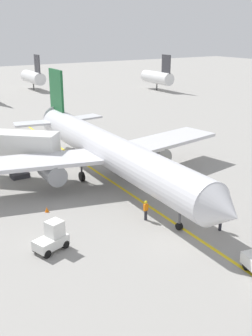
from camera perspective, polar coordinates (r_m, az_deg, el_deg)
name	(u,v)px	position (r m, az deg, el deg)	size (l,w,h in m)	color
ground_plane	(181,241)	(30.67, 7.75, -10.09)	(300.00, 300.00, 0.00)	gray
taxi_line_yellow	(157,212)	(34.97, 4.38, -6.12)	(0.30, 80.00, 0.01)	yellow
airliner	(107,149)	(40.43, -2.67, 2.62)	(28.58, 35.31, 10.10)	silver
baggage_tug_near_wing	(52,238)	(29.34, -10.30, -9.60)	(2.68, 1.97, 2.10)	silver
belt_loader_forward_hold	(184,177)	(40.80, 8.16, -1.31)	(4.67, 4.12, 2.59)	silver
ground_crew_marshaller	(221,220)	(32.25, 13.12, -7.08)	(0.36, 0.24, 1.70)	#26262D
ground_crew_wing_walker	(146,210)	(33.11, 2.79, -5.86)	(0.36, 0.24, 1.70)	#26262D
safety_cone_nose_left	(134,158)	(48.36, 1.10, 1.45)	(0.36, 0.36, 0.44)	orange
safety_cone_nose_right	(178,201)	(36.63, 7.32, -4.64)	(0.36, 0.36, 0.44)	orange
safety_cone_wingtip_left	(216,195)	(38.50, 12.44, -3.74)	(0.36, 0.36, 0.44)	orange
safety_cone_wingtip_right	(47,210)	(35.39, -11.05, -5.73)	(0.36, 0.36, 0.44)	orange
distant_aircraft_mid_right	(33,77)	(106.61, -12.88, 12.34)	(3.00, 10.10, 8.80)	silver
distant_aircraft_far_right	(157,77)	(103.93, 4.42, 12.58)	(3.00, 10.10, 8.80)	silver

